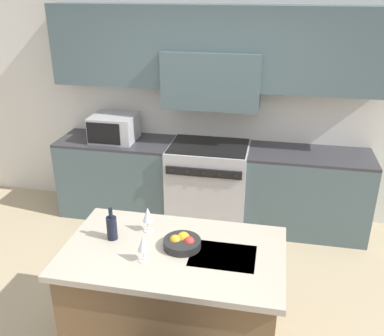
# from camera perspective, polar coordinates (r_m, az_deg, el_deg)

# --- Properties ---
(back_cabinetry) EXTENTS (10.00, 0.46, 2.70)m
(back_cabinetry) POSITION_cam_1_polar(r_m,az_deg,el_deg) (4.80, 2.92, 11.42)
(back_cabinetry) COLOR silver
(back_cabinetry) RESTS_ON ground_plane
(back_counter) EXTENTS (3.52, 0.62, 0.93)m
(back_counter) POSITION_cam_1_polar(r_m,az_deg,el_deg) (4.94, 2.21, -2.16)
(back_counter) COLOR #4C6066
(back_counter) RESTS_ON ground_plane
(range_stove) EXTENTS (0.88, 0.70, 0.95)m
(range_stove) POSITION_cam_1_polar(r_m,az_deg,el_deg) (4.91, 2.17, -2.15)
(range_stove) COLOR #B7B7BC
(range_stove) RESTS_ON ground_plane
(microwave) EXTENTS (0.49, 0.44, 0.29)m
(microwave) POSITION_cam_1_polar(r_m,az_deg,el_deg) (4.98, -10.35, 5.29)
(microwave) COLOR #B7B7BC
(microwave) RESTS_ON back_counter
(kitchen_island) EXTENTS (1.52, 0.90, 0.92)m
(kitchen_island) POSITION_cam_1_polar(r_m,az_deg,el_deg) (3.27, -2.35, -17.40)
(kitchen_island) COLOR brown
(kitchen_island) RESTS_ON ground_plane
(wine_bottle) EXTENTS (0.07, 0.07, 0.25)m
(wine_bottle) POSITION_cam_1_polar(r_m,az_deg,el_deg) (3.11, -10.65, -7.77)
(wine_bottle) COLOR black
(wine_bottle) RESTS_ON kitchen_island
(wine_glass_near) EXTENTS (0.08, 0.08, 0.19)m
(wine_glass_near) POSITION_cam_1_polar(r_m,az_deg,el_deg) (2.83, -6.53, -10.02)
(wine_glass_near) COLOR white
(wine_glass_near) RESTS_ON kitchen_island
(wine_glass_far) EXTENTS (0.08, 0.08, 0.19)m
(wine_glass_far) POSITION_cam_1_polar(r_m,az_deg,el_deg) (3.15, -5.92, -6.27)
(wine_glass_far) COLOR white
(wine_glass_far) RESTS_ON kitchen_island
(fruit_bowl) EXTENTS (0.26, 0.26, 0.09)m
(fruit_bowl) POSITION_cam_1_polar(r_m,az_deg,el_deg) (3.01, -1.32, -9.88)
(fruit_bowl) COLOR black
(fruit_bowl) RESTS_ON kitchen_island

